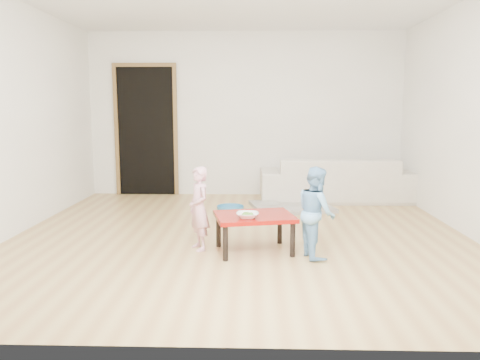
{
  "coord_description": "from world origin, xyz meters",
  "views": [
    {
      "loc": [
        0.15,
        -5.07,
        1.39
      ],
      "look_at": [
        0.0,
        -0.2,
        0.65
      ],
      "focal_mm": 35.0,
      "sensor_mm": 36.0,
      "label": 1
    }
  ],
  "objects_px": {
    "basin": "(230,210)",
    "red_table": "(254,233)",
    "child_pink": "(199,209)",
    "bowl": "(248,215)",
    "sofa": "(335,179)",
    "child_blue": "(316,212)"
  },
  "relations": [
    {
      "from": "basin",
      "to": "red_table",
      "type": "bearing_deg",
      "value": -79.01
    },
    {
      "from": "red_table",
      "to": "child_pink",
      "type": "distance_m",
      "value": 0.6
    },
    {
      "from": "child_pink",
      "to": "basin",
      "type": "xyz_separation_m",
      "value": [
        0.23,
        1.58,
        -0.36
      ]
    },
    {
      "from": "child_pink",
      "to": "bowl",
      "type": "bearing_deg",
      "value": 39.17
    },
    {
      "from": "sofa",
      "to": "child_pink",
      "type": "xyz_separation_m",
      "value": [
        -1.79,
        -2.61,
        0.08
      ]
    },
    {
      "from": "basin",
      "to": "child_blue",
      "type": "bearing_deg",
      "value": -63.1
    },
    {
      "from": "sofa",
      "to": "bowl",
      "type": "relative_size",
      "value": 10.81
    },
    {
      "from": "red_table",
      "to": "bowl",
      "type": "distance_m",
      "value": 0.26
    },
    {
      "from": "bowl",
      "to": "basin",
      "type": "bearing_deg",
      "value": 98.11
    },
    {
      "from": "sofa",
      "to": "basin",
      "type": "distance_m",
      "value": 1.89
    },
    {
      "from": "red_table",
      "to": "child_blue",
      "type": "distance_m",
      "value": 0.65
    },
    {
      "from": "child_pink",
      "to": "red_table",
      "type": "bearing_deg",
      "value": 55.41
    },
    {
      "from": "bowl",
      "to": "child_pink",
      "type": "height_order",
      "value": "child_pink"
    },
    {
      "from": "child_blue",
      "to": "basin",
      "type": "height_order",
      "value": "child_blue"
    },
    {
      "from": "sofa",
      "to": "child_pink",
      "type": "relative_size",
      "value": 2.73
    },
    {
      "from": "sofa",
      "to": "red_table",
      "type": "relative_size",
      "value": 3.06
    },
    {
      "from": "child_pink",
      "to": "basin",
      "type": "distance_m",
      "value": 1.63
    },
    {
      "from": "bowl",
      "to": "child_pink",
      "type": "bearing_deg",
      "value": 157.61
    },
    {
      "from": "sofa",
      "to": "child_pink",
      "type": "bearing_deg",
      "value": 54.49
    },
    {
      "from": "child_blue",
      "to": "basin",
      "type": "relative_size",
      "value": 2.39
    },
    {
      "from": "bowl",
      "to": "basin",
      "type": "xyz_separation_m",
      "value": [
        -0.25,
        1.78,
        -0.34
      ]
    },
    {
      "from": "child_pink",
      "to": "child_blue",
      "type": "bearing_deg",
      "value": 51.68
    }
  ]
}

